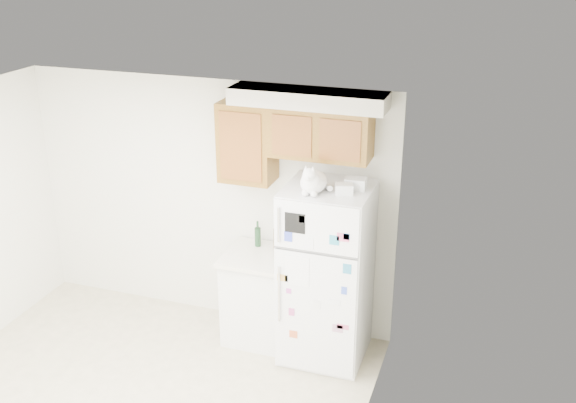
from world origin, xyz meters
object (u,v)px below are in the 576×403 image
at_px(storage_box_front, 344,189).
at_px(cat, 313,181).
at_px(bottle_green, 258,234).
at_px(refrigerator, 326,274).
at_px(base_counter, 259,296).
at_px(storage_box_back, 356,184).
at_px(bottle_amber, 277,235).

bearing_deg(storage_box_front, cat, 175.05).
distance_m(cat, bottle_green, 1.08).
height_order(refrigerator, bottle_green, refrigerator).
bearing_deg(base_counter, refrigerator, -6.09).
relative_size(cat, storage_box_back, 2.23).
bearing_deg(storage_box_front, bottle_green, 142.25).
bearing_deg(storage_box_back, storage_box_front, -116.83).
bearing_deg(bottle_green, bottle_amber, 6.90).
bearing_deg(storage_box_back, bottle_green, 166.92).
distance_m(refrigerator, base_counter, 0.79).
bearing_deg(bottle_green, storage_box_front, -19.48).
bearing_deg(bottle_green, storage_box_back, -10.20).
distance_m(bottle_green, bottle_amber, 0.19).
relative_size(bottle_green, bottle_amber, 0.98).
relative_size(storage_box_front, bottle_green, 0.58).
xyz_separation_m(refrigerator, base_counter, (-0.69, 0.07, -0.39)).
bearing_deg(bottle_green, cat, -30.24).
distance_m(refrigerator, storage_box_back, 0.93).
bearing_deg(bottle_amber, refrigerator, -24.05).
distance_m(storage_box_front, bottle_green, 1.20).
distance_m(storage_box_back, storage_box_front, 0.16).
xyz_separation_m(refrigerator, bottle_amber, (-0.57, 0.25, 0.20)).
bearing_deg(bottle_green, refrigerator, -17.05).
bearing_deg(cat, storage_box_back, 32.90).
bearing_deg(bottle_amber, bottle_green, -173.10).
xyz_separation_m(refrigerator, storage_box_front, (0.16, -0.09, 0.89)).
bearing_deg(refrigerator, base_counter, 173.91).
bearing_deg(cat, base_counter, 159.06).
distance_m(refrigerator, storage_box_front, 0.91).
bearing_deg(refrigerator, storage_box_back, 13.38).
height_order(refrigerator, cat, cat).
bearing_deg(storage_box_front, bottle_amber, 136.37).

